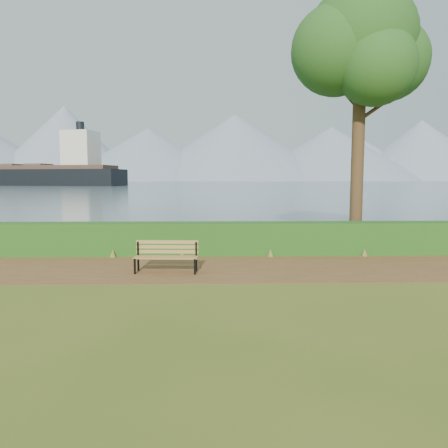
{
  "coord_description": "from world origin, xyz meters",
  "views": [
    {
      "loc": [
        -0.14,
        -11.08,
        2.39
      ],
      "look_at": [
        0.15,
        1.2,
        1.1
      ],
      "focal_mm": 35.0,
      "sensor_mm": 36.0,
      "label": 1
    }
  ],
  "objects": [
    {
      "name": "cargo_ship",
      "position": [
        -61.68,
        133.59,
        3.27
      ],
      "size": [
        72.93,
        28.7,
        21.96
      ],
      "rotation": [
        0.0,
        0.0,
        -0.25
      ],
      "color": "black",
      "rests_on": "ground"
    },
    {
      "name": "hedge",
      "position": [
        0.0,
        2.6,
        0.5
      ],
      "size": [
        32.0,
        0.85,
        1.0
      ],
      "primitive_type": "cube",
      "color": "#144413",
      "rests_on": "ground"
    },
    {
      "name": "mountains",
      "position": [
        -9.17,
        406.05,
        27.7
      ],
      "size": [
        585.0,
        190.0,
        70.0
      ],
      "color": "slate",
      "rests_on": "ground"
    },
    {
      "name": "path",
      "position": [
        0.0,
        0.3,
        0.01
      ],
      "size": [
        40.0,
        3.4,
        0.01
      ],
      "primitive_type": "cube",
      "color": "brown",
      "rests_on": "ground"
    },
    {
      "name": "water",
      "position": [
        0.0,
        260.0,
        0.01
      ],
      "size": [
        700.0,
        510.0,
        0.0
      ],
      "primitive_type": "cube",
      "color": "#3F5A66",
      "rests_on": "ground"
    },
    {
      "name": "ground",
      "position": [
        0.0,
        0.0,
        0.0
      ],
      "size": [
        140.0,
        140.0,
        0.0
      ],
      "primitive_type": "plane",
      "color": "#485819",
      "rests_on": "ground"
    },
    {
      "name": "bench",
      "position": [
        -1.34,
        -0.09,
        0.46
      ],
      "size": [
        1.63,
        0.56,
        0.81
      ],
      "rotation": [
        0.0,
        0.0,
        -0.05
      ],
      "color": "black",
      "rests_on": "ground"
    },
    {
      "name": "tree",
      "position": [
        4.78,
        3.85,
        6.79
      ],
      "size": [
        4.72,
        3.9,
        9.14
      ],
      "rotation": [
        0.0,
        0.0,
        -0.11
      ],
      "color": "#382517",
      "rests_on": "ground"
    }
  ]
}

